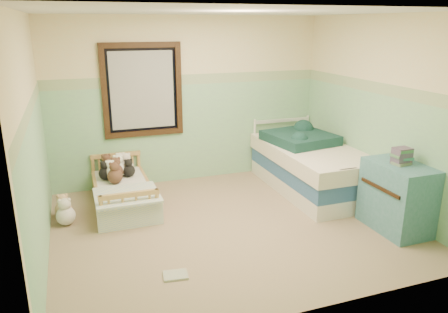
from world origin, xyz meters
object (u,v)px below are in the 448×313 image
object	(u,v)px
twin_bed_frame	(311,183)
floor_book	(175,275)
plush_floor_cream	(66,216)
red_pillow	(145,204)
dresser	(397,197)
toddler_bed_frame	(123,199)
plush_floor_tan	(64,209)

from	to	relation	value
twin_bed_frame	floor_book	world-z (taller)	twin_bed_frame
plush_floor_cream	twin_bed_frame	xyz separation A→B (m)	(3.45, 0.02, -0.01)
red_pillow	dresser	bearing A→B (deg)	-29.76
toddler_bed_frame	plush_floor_cream	bearing A→B (deg)	-153.82
plush_floor_tan	dresser	distance (m)	4.13
twin_bed_frame	dresser	xyz separation A→B (m)	(0.28, -1.47, 0.30)
toddler_bed_frame	plush_floor_tan	distance (m)	0.78
toddler_bed_frame	red_pillow	xyz separation A→B (m)	(0.25, -0.25, -0.00)
dresser	floor_book	world-z (taller)	dresser
plush_floor_cream	plush_floor_tan	xyz separation A→B (m)	(-0.03, 0.24, -0.01)
toddler_bed_frame	twin_bed_frame	distance (m)	2.72
red_pillow	floor_book	world-z (taller)	red_pillow
twin_bed_frame	red_pillow	size ratio (longest dim) A/B	7.23
red_pillow	plush_floor_cream	bearing A→B (deg)	-173.41
plush_floor_cream	dresser	size ratio (longest dim) A/B	0.28
plush_floor_cream	red_pillow	world-z (taller)	plush_floor_cream
toddler_bed_frame	plush_floor_tan	size ratio (longest dim) A/B	6.76
plush_floor_tan	dresser	bearing A→B (deg)	-24.19
plush_floor_cream	twin_bed_frame	distance (m)	3.45
plush_floor_cream	red_pillow	xyz separation A→B (m)	(1.00, 0.12, -0.03)
plush_floor_tan	floor_book	distance (m)	2.08
toddler_bed_frame	plush_floor_tan	world-z (taller)	plush_floor_tan
plush_floor_cream	red_pillow	size ratio (longest dim) A/B	0.82
plush_floor_tan	twin_bed_frame	distance (m)	3.48
plush_floor_cream	floor_book	bearing A→B (deg)	-57.72
plush_floor_cream	dresser	xyz separation A→B (m)	(3.73, -1.45, 0.29)
red_pillow	floor_book	size ratio (longest dim) A/B	1.19
twin_bed_frame	plush_floor_tan	bearing A→B (deg)	176.45
plush_floor_tan	twin_bed_frame	size ratio (longest dim) A/B	0.10
dresser	plush_floor_tan	bearing A→B (deg)	155.81
toddler_bed_frame	floor_book	distance (m)	1.96
plush_floor_tan	red_pillow	bearing A→B (deg)	-6.90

